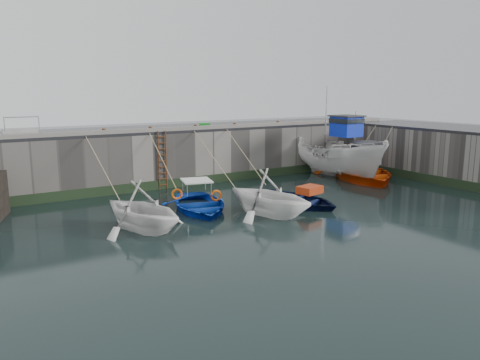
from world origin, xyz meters
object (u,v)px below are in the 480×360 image
boat_near_white (142,229)px  bollard_d (235,125)px  fish_crate (205,125)px  bollard_b (150,129)px  ladder (162,161)px  boat_near_blue (199,209)px  boat_far_white (338,157)px  boat_near_blacktrim (269,214)px  bollard_e (278,123)px  boat_near_navy (296,204)px  bollard_c (195,127)px  boat_far_orange (361,172)px  bollard_a (104,131)px

boat_near_white → bollard_d: (8.44, 6.93, 3.30)m
fish_crate → bollard_b: bearing=-143.9°
ladder → boat_near_blue: bearing=-93.8°
boat_far_white → fish_crate: (-7.46, 3.68, 2.07)m
boat_near_blacktrim → bollard_e: (6.14, 7.73, 3.30)m
boat_near_blue → bollard_b: (-0.16, 5.34, 3.30)m
boat_near_white → fish_crate: (6.98, 7.99, 3.29)m
boat_near_navy → bollard_c: size_ratio=16.33×
boat_near_blacktrim → bollard_e: 10.40m
boat_near_blue → boat_far_orange: 11.91m
bollard_d → fish_crate: bearing=144.2°
boat_near_blue → boat_far_orange: size_ratio=0.57×
boat_near_blacktrim → bollard_c: 8.41m
boat_far_orange → fish_crate: (-8.15, 4.96, 2.84)m
boat_far_white → bollard_a: size_ratio=27.32×
bollard_b → bollard_c: same height
boat_near_blacktrim → bollard_e: bearing=35.8°
boat_near_navy → bollard_b: 8.89m
boat_near_blacktrim → boat_far_white: 10.36m
boat_near_blacktrim → boat_far_orange: (9.62, 3.82, 0.45)m
ladder → bollard_e: bearing=2.4°
fish_crate → bollard_b: 3.98m
boat_near_navy → boat_far_white: bearing=19.5°
ladder → boat_far_white: (10.80, -2.29, -0.36)m
ladder → boat_near_navy: size_ratio=0.70×
boat_near_blue → boat_near_blacktrim: boat_near_blacktrim is taller
boat_far_white → bollard_b: (-11.30, 2.62, 2.07)m
fish_crate → boat_far_orange: bearing=-10.6°
boat_near_white → boat_far_orange: 15.43m
boat_near_white → boat_near_navy: size_ratio=0.93×
bollard_b → ladder: bearing=-33.9°
boat_near_white → boat_near_blacktrim: boat_near_blacktrim is taller
boat_near_blue → boat_near_blacktrim: (2.20, -2.38, 0.00)m
boat_near_navy → bollard_a: size_ratio=16.33×
boat_near_navy → fish_crate: 8.62m
bollard_c → bollard_d: bearing=0.0°
boat_near_blue → boat_far_white: bearing=28.9°
boat_near_white → boat_near_blue: boat_near_white is taller
bollard_e → fish_crate: bearing=167.3°
boat_far_orange → bollard_b: size_ratio=29.33×
boat_near_navy → boat_near_blue: bearing=148.0°
boat_far_white → bollard_c: (-8.60, 2.62, 2.07)m
boat_far_white → fish_crate: bearing=152.7°
boat_far_orange → bollard_a: boat_far_orange is taller
fish_crate → bollard_d: (1.46, -1.06, 0.01)m
boat_near_blacktrim → bollard_b: bearing=91.3°
boat_near_blue → bollard_d: (5.14, 5.34, 3.30)m
boat_near_blue → boat_near_white: bearing=-139.2°
bollard_a → bollard_e: size_ratio=1.00×
bollard_c → boat_far_white: bearing=-17.0°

